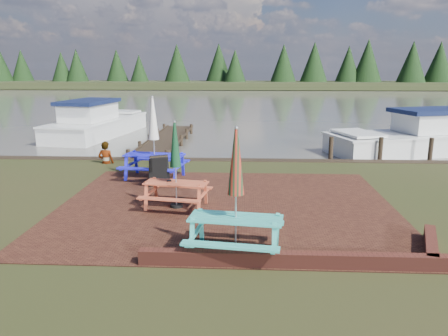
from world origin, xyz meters
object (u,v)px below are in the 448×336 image
Objects in this scene: boat_jetty at (97,124)px; person at (105,142)px; picnic_table_red at (176,178)px; chalkboard at (159,171)px; jetty at (166,139)px; picnic_table_teal at (236,212)px; picnic_table_blue at (154,151)px; boat_near at (420,139)px.

person is at bearing -60.06° from boat_jetty.
chalkboard is at bearing 121.63° from picnic_table_red.
person reaches higher than jetty.
jetty is at bearing -99.28° from person.
picnic_table_teal is 0.28× the size of jetty.
boat_jetty reaches higher than jetty.
picnic_table_blue reaches higher than chalkboard.
jetty is at bearing 66.48° from boat_near.
jetty is at bearing 106.52° from picnic_table_blue.
boat_near is at bearing 63.31° from picnic_table_teal.
picnic_table_blue is (-1.22, 3.06, 0.15)m from picnic_table_red.
picnic_table_teal is 0.31× the size of boat_jetty.
picnic_table_teal is 1.49× the size of person.
picnic_table_blue is 1.09m from chalkboard.
jetty is at bearing 113.63° from picnic_table_teal.
boat_jetty is at bearing 148.85° from jetty.
chalkboard is at bearing 105.90° from boat_near.
person is at bearing 105.71° from chalkboard.
picnic_table_blue is 12.57m from boat_near.
person is at bearing -105.66° from jetty.
picnic_table_teal reaches higher than boat_jetty.
boat_jetty is (-8.31, 16.02, -0.42)m from picnic_table_teal.
boat_jetty is (-6.65, 13.14, -0.32)m from picnic_table_red.
picnic_table_blue is 0.33× the size of boat_jetty.
boat_jetty is at bearing 126.00° from picnic_table_red.
boat_jetty is 16.95m from boat_near.
person reaches higher than chalkboard.
picnic_table_blue reaches higher than picnic_table_teal.
boat_near is (8.15, 11.97, -0.44)m from picnic_table_teal.
chalkboard is 0.11× the size of boat_near.
boat_near is 13.96m from person.
picnic_table_teal is at bearing 129.22° from person.
boat_jetty is 8.42m from person.
picnic_table_blue is 0.32× the size of boat_near.
picnic_table_red reaches higher than jetty.
chalkboard is at bearing 137.30° from person.
picnic_table_teal is 1.11× the size of picnic_table_red.
picnic_table_red is at bearing -54.35° from boat_jetty.
person is at bearing 130.40° from picnic_table_teal.
picnic_table_teal is 13.88m from jetty.
person is (3.03, -7.85, 0.38)m from boat_jetty.
picnic_table_red is at bearing -78.23° from jetty.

